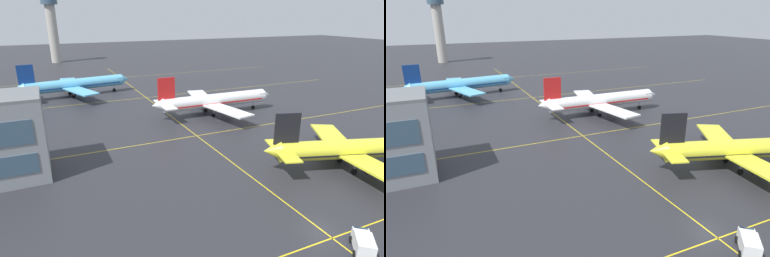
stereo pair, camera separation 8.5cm
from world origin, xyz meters
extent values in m
plane|color=#28282D|center=(0.00, 0.00, 0.00)|extent=(600.00, 600.00, 0.00)
cylinder|color=yellow|center=(18.76, 10.55, 3.64)|extent=(28.09, 11.88, 3.37)
cone|color=yellow|center=(3.87, 15.32, 4.00)|extent=(3.68, 3.92, 3.21)
cube|color=black|center=(6.07, 14.61, 7.81)|extent=(4.16, 1.60, 5.33)
cube|color=yellow|center=(4.84, 12.21, 4.00)|extent=(4.11, 5.26, 0.21)
cube|color=yellow|center=(6.46, 17.29, 4.00)|extent=(4.11, 5.26, 0.21)
cube|color=yellow|center=(15.61, 3.63, 3.11)|extent=(5.93, 13.72, 0.36)
cube|color=yellow|center=(20.21, 18.01, 3.11)|extent=(10.62, 13.85, 0.36)
cylinder|color=black|center=(17.52, 6.10, 1.95)|extent=(3.44, 2.70, 1.86)
cylinder|color=black|center=(20.33, 14.89, 1.95)|extent=(3.44, 2.70, 1.86)
cube|color=black|center=(18.76, 10.55, 3.22)|extent=(25.93, 11.22, 0.32)
cylinder|color=#99999E|center=(16.36, 8.89, 1.47)|extent=(0.25, 0.25, 1.47)
cylinder|color=black|center=(16.36, 8.89, 0.49)|extent=(1.05, 0.68, 0.98)
cylinder|color=#99999E|center=(17.77, 13.29, 1.47)|extent=(0.25, 0.25, 1.47)
cylinder|color=black|center=(17.77, 13.29, 0.49)|extent=(1.05, 0.68, 0.98)
cylinder|color=white|center=(11.79, 49.65, 3.79)|extent=(29.65, 3.90, 3.52)
cone|color=white|center=(27.80, 49.44, 3.79)|extent=(2.45, 3.48, 3.45)
cone|color=white|center=(-4.49, 49.86, 4.16)|extent=(3.00, 3.38, 3.34)
cube|color=red|center=(-2.09, 49.83, 8.14)|extent=(4.45, 0.39, 5.55)
cube|color=white|center=(-2.58, 47.06, 4.16)|extent=(3.02, 4.85, 0.22)
cube|color=white|center=(-2.51, 52.61, 4.16)|extent=(3.02, 4.85, 0.22)
cube|color=white|center=(10.76, 41.79, 3.24)|extent=(7.43, 14.55, 0.37)
cube|color=white|center=(10.97, 57.52, 3.24)|extent=(7.75, 14.60, 0.37)
cylinder|color=#4C4C51|center=(11.91, 44.83, 2.04)|extent=(3.17, 1.98, 1.94)
cylinder|color=#4C4C51|center=(12.04, 54.45, 2.04)|extent=(3.17, 1.98, 1.94)
cube|color=#385166|center=(25.67, 49.46, 4.30)|extent=(1.71, 3.26, 0.65)
cube|color=red|center=(11.79, 49.65, 3.35)|extent=(27.28, 3.91, 0.33)
cylinder|color=#99999E|center=(23.82, 49.49, 1.53)|extent=(0.26, 0.26, 1.53)
cylinder|color=black|center=(23.82, 49.49, 0.51)|extent=(1.02, 0.43, 1.02)
cylinder|color=#99999E|center=(9.91, 47.26, 1.53)|extent=(0.26, 0.26, 1.53)
cylinder|color=black|center=(9.91, 47.26, 0.51)|extent=(1.02, 0.43, 1.02)
cylinder|color=#99999E|center=(9.97, 52.07, 1.53)|extent=(0.26, 0.26, 1.53)
cylinder|color=black|center=(9.97, 52.07, 0.51)|extent=(1.02, 0.43, 1.02)
cylinder|color=#5BB7E5|center=(-19.89, 86.36, 3.94)|extent=(30.94, 8.09, 3.65)
cone|color=#5BB7E5|center=(-3.45, 88.78, 3.94)|extent=(2.99, 3.90, 3.58)
cone|color=#5BB7E5|center=(-36.62, 83.89, 4.32)|extent=(3.55, 3.88, 3.47)
cube|color=navy|center=(-34.14, 84.26, 8.45)|extent=(4.61, 1.01, 5.76)
cube|color=#5BB7E5|center=(-34.20, 81.34, 4.32)|extent=(3.77, 5.39, 0.23)
cube|color=#5BB7E5|center=(-35.04, 87.04, 4.32)|extent=(3.77, 5.39, 0.23)
cube|color=#5BB7E5|center=(-19.65, 78.14, 3.36)|extent=(9.70, 15.25, 0.38)
cube|color=#5BB7E5|center=(-22.03, 94.29, 3.36)|extent=(5.90, 14.70, 0.38)
cylinder|color=#5BB7E5|center=(-18.97, 81.44, 2.11)|extent=(3.53, 2.47, 2.02)
cylinder|color=#5BB7E5|center=(-20.43, 91.33, 2.11)|extent=(3.53, 2.47, 2.02)
cube|color=#385166|center=(-5.63, 88.46, 4.47)|extent=(2.20, 3.57, 0.67)
cube|color=navy|center=(-19.89, 86.36, 3.48)|extent=(28.52, 7.77, 0.35)
cylinder|color=#99999E|center=(-7.53, 88.18, 1.58)|extent=(0.27, 0.27, 1.58)
cylinder|color=black|center=(-7.53, 88.18, 0.53)|extent=(1.11, 0.58, 1.06)
cylinder|color=#99999E|center=(-21.43, 83.61, 1.58)|extent=(0.27, 0.27, 1.58)
cylinder|color=black|center=(-21.43, 83.61, 0.53)|extent=(1.11, 0.58, 1.06)
cylinder|color=#99999E|center=(-22.15, 88.55, 1.58)|extent=(0.27, 0.27, 1.58)
cylinder|color=black|center=(-22.15, 88.55, 0.53)|extent=(1.11, 0.58, 1.06)
cube|color=yellow|center=(0.00, -2.00, 0.00)|extent=(147.29, 0.20, 0.01)
cube|color=yellow|center=(0.00, 36.51, 0.00)|extent=(147.29, 0.20, 0.01)
cube|color=yellow|center=(0.00, 75.02, 0.00)|extent=(147.29, 0.20, 0.01)
cube|color=yellow|center=(0.00, 113.53, 0.00)|extent=(147.29, 0.20, 0.01)
cube|color=yellow|center=(0.00, 55.77, 0.00)|extent=(0.20, 169.45, 0.01)
cube|color=white|center=(0.87, -5.49, 1.25)|extent=(3.40, 3.51, 1.70)
cube|color=white|center=(2.14, -4.01, 1.10)|extent=(2.21, 2.16, 1.40)
cube|color=#385166|center=(2.47, -3.63, 1.45)|extent=(1.45, 1.32, 0.70)
cylinder|color=black|center=(2.83, -4.67, 0.40)|extent=(0.73, 0.79, 0.80)
cylinder|color=black|center=(1.39, -3.43, 0.40)|extent=(0.73, 0.79, 0.80)
cylinder|color=black|center=(1.14, -6.64, 0.40)|extent=(0.73, 0.79, 0.80)
cylinder|color=black|center=(-0.30, -5.40, 0.40)|extent=(0.73, 0.79, 0.80)
cylinder|color=#ADA89E|center=(-21.64, 173.65, 15.12)|extent=(5.20, 5.20, 30.25)
cylinder|color=#385166|center=(-21.64, 173.65, 31.85)|extent=(8.40, 8.40, 3.20)
camera|label=1|loc=(-29.01, -24.83, 25.62)|focal=30.54mm
camera|label=2|loc=(-28.93, -24.86, 25.62)|focal=30.54mm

